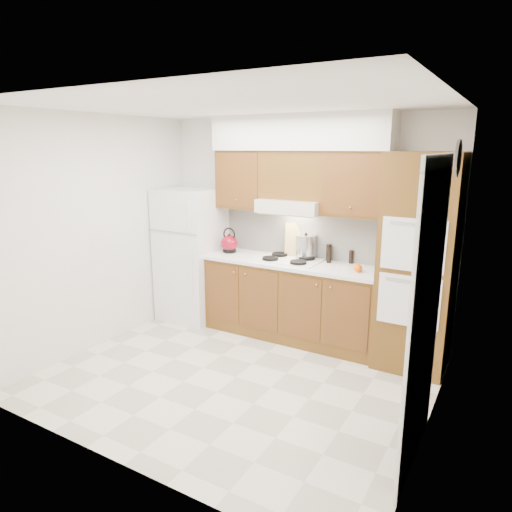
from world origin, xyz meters
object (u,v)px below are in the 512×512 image
at_px(oven_cabinet, 418,263).
at_px(kettle, 229,243).
at_px(fridge, 192,255).
at_px(stock_pot, 306,246).

bearing_deg(oven_cabinet, kettle, 179.08).
height_order(fridge, oven_cabinet, oven_cabinet).
distance_m(kettle, stock_pot, 0.99).
relative_size(oven_cabinet, kettle, 10.48).
height_order(oven_cabinet, kettle, oven_cabinet).
relative_size(fridge, stock_pot, 6.95).
distance_m(fridge, stock_pot, 1.55).
height_order(fridge, kettle, fridge).
relative_size(oven_cabinet, stock_pot, 8.89).
bearing_deg(kettle, oven_cabinet, -15.56).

